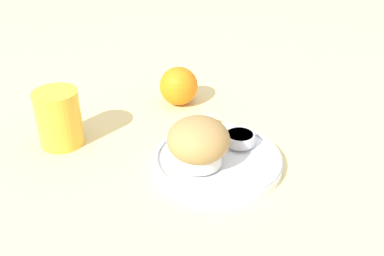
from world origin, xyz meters
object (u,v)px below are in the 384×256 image
(butter_knife, at_px, (200,138))
(orange_fruit, at_px, (179,86))
(juice_glass, at_px, (59,118))
(muffin, at_px, (198,143))

(butter_knife, height_order, orange_fruit, orange_fruit)
(butter_knife, height_order, juice_glass, juice_glass)
(orange_fruit, bearing_deg, butter_knife, -119.19)
(orange_fruit, relative_size, juice_glass, 0.79)
(muffin, distance_m, butter_knife, 0.08)
(butter_knife, xyz_separation_m, juice_glass, (-0.16, 0.18, 0.03))
(juice_glass, bearing_deg, orange_fruit, -5.53)
(muffin, relative_size, butter_knife, 0.66)
(butter_knife, distance_m, orange_fruit, 0.18)
(muffin, bearing_deg, juice_glass, 117.06)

